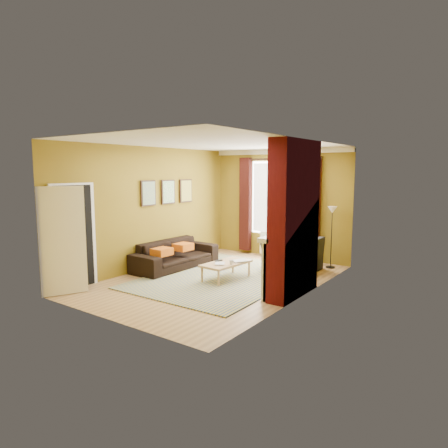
{
  "coord_description": "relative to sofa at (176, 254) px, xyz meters",
  "views": [
    {
      "loc": [
        4.8,
        -6.49,
        2.27
      ],
      "look_at": [
        0.0,
        0.25,
        1.15
      ],
      "focal_mm": 32.0,
      "sensor_mm": 36.0,
      "label": 1
    }
  ],
  "objects": [
    {
      "name": "book_a",
      "position": [
        1.47,
        -0.42,
        0.06
      ],
      "size": [
        0.3,
        0.32,
        0.02
      ],
      "primitive_type": "imported",
      "rotation": [
        0.0,
        0.0,
        0.56
      ],
      "color": "#999999",
      "rests_on": "coffee_table"
    },
    {
      "name": "striped_rug",
      "position": [
        1.41,
        -0.08,
        -0.31
      ],
      "size": [
        2.82,
        3.86,
        0.02
      ],
      "rotation": [
        0.0,
        0.0,
        0.02
      ],
      "color": "#2F4A83",
      "rests_on": "ground"
    },
    {
      "name": "ground",
      "position": [
        1.42,
        -0.29,
        -0.32
      ],
      "size": [
        5.5,
        5.5,
        0.0
      ],
      "primitive_type": "plane",
      "color": "#987145",
      "rests_on": "ground"
    },
    {
      "name": "tv_remote",
      "position": [
        1.37,
        -0.16,
        0.06
      ],
      "size": [
        0.09,
        0.18,
        0.02
      ],
      "rotation": [
        0.0,
        0.0,
        -0.24
      ],
      "color": "#262629",
      "rests_on": "coffee_table"
    },
    {
      "name": "coffee_table",
      "position": [
        1.56,
        -0.16,
        0.01
      ],
      "size": [
        0.64,
        1.15,
        0.37
      ],
      "rotation": [
        0.0,
        0.0,
        -0.08
      ],
      "color": "tan",
      "rests_on": "ground"
    },
    {
      "name": "sofa",
      "position": [
        0.0,
        0.0,
        0.0
      ],
      "size": [
        0.91,
        2.21,
        0.64
      ],
      "primitive_type": "imported",
      "rotation": [
        0.0,
        0.0,
        1.55
      ],
      "color": "black",
      "rests_on": "ground"
    },
    {
      "name": "room_walls",
      "position": [
        2.06,
        -0.02,
        1.07
      ],
      "size": [
        3.82,
        5.54,
        2.83
      ],
      "color": "olive",
      "rests_on": "ground"
    },
    {
      "name": "floor_lamp",
      "position": [
        2.96,
        2.11,
        0.82
      ],
      "size": [
        0.28,
        0.28,
        1.44
      ],
      "rotation": [
        0.0,
        0.0,
        0.43
      ],
      "color": "black",
      "rests_on": "ground"
    },
    {
      "name": "mug",
      "position": [
        1.76,
        -0.25,
        0.09
      ],
      "size": [
        0.12,
        0.12,
        0.09
      ],
      "primitive_type": "imported",
      "rotation": [
        0.0,
        0.0,
        0.33
      ],
      "color": "#999999",
      "rests_on": "coffee_table"
    },
    {
      "name": "wicker_stool",
      "position": [
        2.1,
        2.11,
        -0.06
      ],
      "size": [
        0.51,
        0.51,
        0.51
      ],
      "rotation": [
        0.0,
        0.0,
        -0.3
      ],
      "color": "olive",
      "rests_on": "ground"
    },
    {
      "name": "armchair",
      "position": [
        2.32,
        1.36,
        0.06
      ],
      "size": [
        1.18,
        1.03,
        0.76
      ],
      "primitive_type": "imported",
      "rotation": [
        0.0,
        0.0,
        3.15
      ],
      "color": "black",
      "rests_on": "ground"
    },
    {
      "name": "book_b",
      "position": [
        1.64,
        0.14,
        0.06
      ],
      "size": [
        0.38,
        0.41,
        0.03
      ],
      "primitive_type": "imported",
      "rotation": [
        0.0,
        0.0,
        -0.51
      ],
      "color": "#999999",
      "rests_on": "coffee_table"
    }
  ]
}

